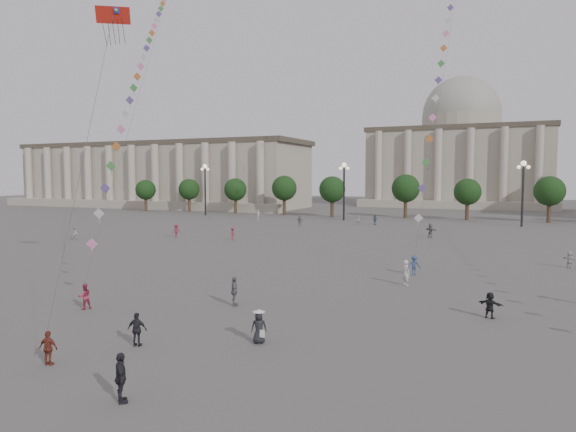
% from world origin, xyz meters
% --- Properties ---
extents(ground, '(360.00, 360.00, 0.00)m').
position_xyz_m(ground, '(0.00, 0.00, 0.00)').
color(ground, '#514E4C').
rests_on(ground, ground).
extents(hall_west, '(84.00, 26.22, 17.20)m').
position_xyz_m(hall_west, '(-75.00, 93.89, 8.43)').
color(hall_west, '#A69E8B').
rests_on(hall_west, ground).
extents(hall_central, '(48.30, 34.30, 35.50)m').
position_xyz_m(hall_central, '(0.00, 129.22, 14.23)').
color(hall_central, '#A69E8B').
rests_on(hall_central, ground).
extents(tree_row, '(137.12, 5.12, 8.00)m').
position_xyz_m(tree_row, '(0.00, 78.00, 5.39)').
color(tree_row, '#3C2A1E').
rests_on(tree_row, ground).
extents(lamp_post_far_west, '(2.00, 0.90, 10.65)m').
position_xyz_m(lamp_post_far_west, '(-45.00, 70.00, 7.35)').
color(lamp_post_far_west, '#262628').
rests_on(lamp_post_far_west, ground).
extents(lamp_post_mid_west, '(2.00, 0.90, 10.65)m').
position_xyz_m(lamp_post_mid_west, '(-15.00, 70.00, 7.35)').
color(lamp_post_mid_west, '#262628').
rests_on(lamp_post_mid_west, ground).
extents(lamp_post_mid_east, '(2.00, 0.90, 10.65)m').
position_xyz_m(lamp_post_mid_east, '(15.00, 70.00, 7.35)').
color(lamp_post_mid_east, '#262628').
rests_on(lamp_post_mid_east, ground).
extents(person_crowd_0, '(1.01, 0.98, 1.69)m').
position_xyz_m(person_crowd_0, '(-7.47, 63.30, 0.85)').
color(person_crowd_0, '#354E78').
rests_on(person_crowd_0, ground).
extents(person_crowd_1, '(1.00, 1.05, 1.71)m').
position_xyz_m(person_crowd_1, '(-37.83, 28.23, 0.86)').
color(person_crowd_1, '#B8B9B4').
rests_on(person_crowd_1, ground).
extents(person_crowd_2, '(1.22, 1.30, 1.76)m').
position_xyz_m(person_crowd_2, '(-27.57, 35.58, 0.88)').
color(person_crowd_2, maroon).
rests_on(person_crowd_2, ground).
extents(person_crowd_3, '(1.49, 0.86, 1.53)m').
position_xyz_m(person_crowd_3, '(12.29, 10.37, 0.76)').
color(person_crowd_3, black).
rests_on(person_crowd_3, ground).
extents(person_crowd_4, '(1.45, 1.24, 1.58)m').
position_xyz_m(person_crowd_4, '(-10.13, 62.47, 0.79)').
color(person_crowd_4, beige).
rests_on(person_crowd_4, ground).
extents(person_crowd_7, '(1.45, 1.10, 1.53)m').
position_xyz_m(person_crowd_7, '(18.21, 30.59, 0.76)').
color(person_crowd_7, silver).
rests_on(person_crowd_7, ground).
extents(person_crowd_10, '(0.50, 0.72, 1.90)m').
position_xyz_m(person_crowd_10, '(-29.50, 63.68, 0.95)').
color(person_crowd_10, '#B7B8B3').
rests_on(person_crowd_10, ground).
extents(person_crowd_12, '(1.81, 1.50, 1.95)m').
position_xyz_m(person_crowd_12, '(3.60, 48.74, 0.97)').
color(person_crowd_12, slate).
rests_on(person_crowd_12, ground).
extents(person_crowd_13, '(0.83, 0.81, 1.92)m').
position_xyz_m(person_crowd_13, '(6.20, 17.42, 0.96)').
color(person_crowd_13, silver).
rests_on(person_crowd_13, ground).
extents(person_crowd_16, '(1.11, 0.75, 1.75)m').
position_xyz_m(person_crowd_16, '(-18.20, 56.19, 0.87)').
color(person_crowd_16, slate).
rests_on(person_crowd_16, ground).
extents(person_crowd_17, '(0.80, 1.16, 1.65)m').
position_xyz_m(person_crowd_17, '(-19.24, 36.09, 0.82)').
color(person_crowd_17, '#992940').
rests_on(person_crowd_17, ground).
extents(tourist_0, '(0.93, 0.49, 1.51)m').
position_xyz_m(tourist_0, '(-4.93, -5.12, 0.76)').
color(tourist_0, maroon).
rests_on(tourist_0, ground).
extents(tourist_1, '(1.09, 1.07, 1.84)m').
position_xyz_m(tourist_1, '(0.51, -6.78, 0.92)').
color(tourist_1, black).
rests_on(tourist_1, ground).
extents(tourist_3, '(0.94, 1.16, 1.84)m').
position_xyz_m(tourist_3, '(-2.59, 6.98, 0.92)').
color(tourist_3, slate).
rests_on(tourist_3, ground).
extents(tourist_4, '(1.03, 0.63, 1.64)m').
position_xyz_m(tourist_4, '(-3.08, -1.61, 0.82)').
color(tourist_4, '#222228').
rests_on(tourist_4, ground).
extents(kite_flyer_0, '(0.91, 0.97, 1.59)m').
position_xyz_m(kite_flyer_0, '(-10.64, 2.62, 0.80)').
color(kite_flyer_0, '#A12B47').
rests_on(kite_flyer_0, ground).
extents(kite_flyer_1, '(1.22, 0.98, 1.64)m').
position_xyz_m(kite_flyer_1, '(6.06, 21.75, 0.82)').
color(kite_flyer_1, navy).
rests_on(kite_flyer_1, ground).
extents(hat_person, '(0.92, 0.80, 1.69)m').
position_xyz_m(hat_person, '(2.10, 1.11, 0.84)').
color(hat_person, black).
rests_on(hat_person, ground).
extents(dragon_kite, '(4.29, 6.67, 21.77)m').
position_xyz_m(dragon_kite, '(-11.28, 6.42, 17.93)').
color(dragon_kite, red).
rests_on(dragon_kite, ground).
extents(kite_train_west, '(23.15, 40.11, 59.26)m').
position_xyz_m(kite_train_west, '(-22.73, 24.15, 21.11)').
color(kite_train_west, '#3F3F3F').
rests_on(kite_train_west, ground).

